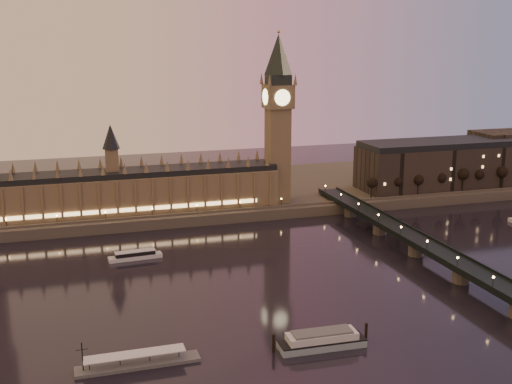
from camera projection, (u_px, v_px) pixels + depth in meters
ground at (249, 290)px, 274.75m from camera, size 700.00×700.00×0.00m
far_embankment at (223, 193)px, 436.07m from camera, size 560.00×130.00×6.00m
palace_of_westminster at (124, 186)px, 370.89m from camera, size 180.00×26.62×52.00m
big_ben at (278, 108)px, 387.76m from camera, size 17.68×17.68×104.00m
westminster_bridge at (437, 257)px, 299.46m from camera, size 13.20×260.00×15.30m
city_block at (464, 161)px, 446.69m from camera, size 155.00×45.00×34.00m
bare_tree_0 at (373, 183)px, 404.68m from camera, size 6.66×6.66×13.53m
bare_tree_1 at (396, 182)px, 409.23m from camera, size 6.66×6.66×13.53m
bare_tree_2 at (418, 180)px, 413.77m from camera, size 6.66×6.66×13.53m
bare_tree_3 at (440, 178)px, 418.32m from camera, size 6.66×6.66×13.53m
bare_tree_4 at (461, 177)px, 422.87m from camera, size 6.66×6.66×13.53m
bare_tree_5 at (482, 175)px, 427.42m from camera, size 6.66×6.66×13.53m
bare_tree_6 at (502, 174)px, 431.96m from camera, size 6.66×6.66×13.53m
cruise_boat_a at (135, 255)px, 313.01m from camera, size 26.17×7.47×4.13m
moored_barge at (322, 340)px, 222.99m from camera, size 35.38×9.65×6.49m
pontoon_pier at (137, 363)px, 210.56m from camera, size 40.71×6.79×10.86m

